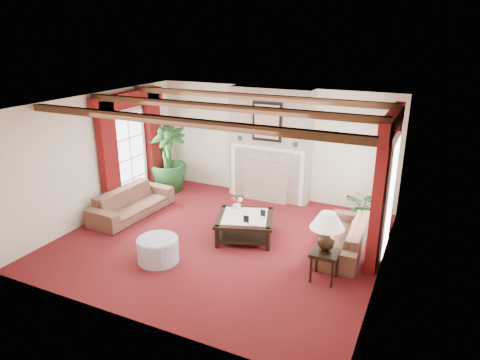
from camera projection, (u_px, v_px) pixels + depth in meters
The scene contains 23 objects.
floor at pixel (221, 240), 8.49m from camera, with size 6.00×6.00×0.00m, color #4E0D0F.
ceiling at pixel (219, 104), 7.60m from camera, with size 6.00×6.00×0.00m, color white.
back_wall at pixel (273, 143), 10.39m from camera, with size 6.00×0.02×2.70m, color beige.
left_wall at pixel (98, 157), 9.25m from camera, with size 0.02×5.50×2.70m, color beige.
right_wall at pixel (386, 201), 6.83m from camera, with size 0.02×5.50×2.70m, color beige.
ceiling_beams at pixel (219, 107), 7.62m from camera, with size 6.00×3.00×0.12m, color #352010, non-canonical shape.
fireplace at pixel (271, 87), 9.77m from camera, with size 2.00×0.52×2.70m, color tan, non-canonical shape.
french_door_left at pixel (126, 113), 9.83m from camera, with size 0.10×1.10×2.16m, color white, non-canonical shape.
french_door_right at pixel (397, 140), 7.44m from camera, with size 0.10×1.10×2.16m, color white, non-canonical shape.
curtains_left at pixel (128, 95), 9.65m from camera, with size 0.20×2.40×2.55m, color #430A09, non-canonical shape.
curtains_right at pixel (394, 115), 7.35m from camera, with size 0.20×2.40×2.55m, color #430A09, non-canonical shape.
sofa_left at pixel (132, 198), 9.51m from camera, with size 0.72×2.09×0.81m, color #350E1C.
sofa_right at pixel (344, 231), 7.99m from camera, with size 0.65×1.98×0.77m, color #350E1C.
potted_palm at pixel (168, 172), 11.00m from camera, with size 1.78×1.96×0.96m, color black.
small_plant at pixel (365, 213), 8.90m from camera, with size 1.08×1.12×0.67m, color black.
coffee_table at pixel (245, 227), 8.52m from camera, with size 1.11×1.11×0.45m, color black, non-canonical shape.
side_table at pixel (324, 265), 7.06m from camera, with size 0.44×0.44×0.52m, color black, non-canonical shape.
ottoman at pixel (158, 250), 7.65m from camera, with size 0.74×0.74×0.43m, color #9C96AA.
table_lamp at pixel (327, 232), 6.86m from camera, with size 0.56×0.56×0.71m, color black, non-canonical shape.
flower_vase at pixel (237, 205), 8.81m from camera, with size 0.17×0.18×0.17m, color silver.
book at pixel (253, 215), 8.12m from camera, with size 0.23×0.04×0.31m, color black.
photo_frame_a at pixel (246, 219), 8.15m from camera, with size 0.11×0.02×0.15m, color black, non-canonical shape.
photo_frame_b at pixel (263, 213), 8.42m from camera, with size 0.11×0.02×0.14m, color black, non-canonical shape.
Camera 1 is at (3.58, -6.74, 3.92)m, focal length 32.00 mm.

